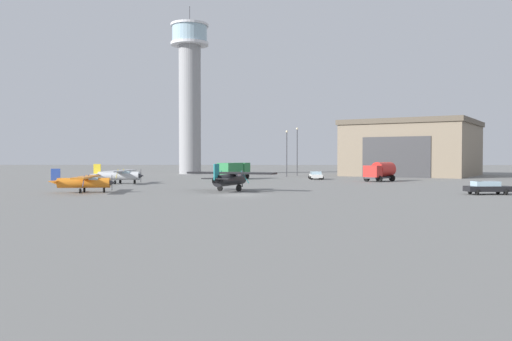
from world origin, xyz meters
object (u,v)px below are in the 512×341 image
Objects in this scene: truck_box_green at (234,170)px; light_post_north at (297,147)px; control_tower at (190,87)px; car_black at (487,187)px; airplane_orange at (83,181)px; airplane_silver at (118,175)px; airplane_black at (230,178)px; truck_fuel_tanker_red at (380,171)px; light_post_centre at (287,149)px; car_white at (316,175)px.

truck_box_green is 20.80m from light_post_north.
car_black is at bearing -57.72° from control_tower.
airplane_orange is at bearing -116.04° from light_post_north.
light_post_north is (27.01, 33.51, 4.45)m from airplane_silver.
airplane_silver is (-17.14, 15.37, -0.13)m from airplane_black.
truck_fuel_tanker_red is 0.63× the size of light_post_centre.
light_post_centre is at bearing -111.44° from light_post_north.
truck_box_green is (11.92, -27.42, -17.86)m from control_tower.
car_black is at bearing 54.49° from truck_fuel_tanker_red.
light_post_centre reaches higher than airplane_orange.
truck_fuel_tanker_red reaches higher than car_black.
airplane_black is 1.18× the size of airplane_orange.
truck_fuel_tanker_red is (23.64, -8.07, 0.03)m from truck_box_green.
airplane_orange is 0.92× the size of airplane_silver.
truck_box_green is 14.86m from light_post_centre.
airplane_silver is (-3.34, -44.28, -18.18)m from control_tower.
airplane_black is 15.82m from airplane_orange.
light_post_north reaches higher than truck_fuel_tanker_red.
airplane_silver is 43.27m from light_post_north.
truck_fuel_tanker_red is at bearing 95.96° from car_black.
airplane_black is 50.06m from light_post_north.
airplane_orange is 44.32m from car_white.
car_white is at bearing 108.06° from car_black.
airplane_black is 1.83× the size of truck_fuel_tanker_red.
truck_box_green is (13.63, 35.31, 0.43)m from airplane_orange.
truck_fuel_tanker_red is at bearing -22.35° from airplane_black.
airplane_black reaches higher than truck_fuel_tanker_red.
car_white is at bearing -68.10° from light_post_centre.
airplane_silver is at bearing -128.87° from light_post_north.
airplane_black is 27.11m from car_black.
airplane_black is at bearing -99.99° from light_post_centre.
light_post_north is (11.75, 16.65, 4.13)m from truck_box_green.
truck_fuel_tanker_red reaches higher than truck_box_green.
truck_fuel_tanker_red is at bearing -77.40° from truck_box_green.
airplane_orange is 1.56× the size of truck_fuel_tanker_red.
airplane_orange is 46.18m from truck_fuel_tanker_red.
airplane_orange is at bearing -81.22° from airplane_silver.
truck_box_green is 1.22× the size of truck_fuel_tanker_red.
airplane_silver is 22.74m from truck_box_green.
car_black is at bearing -68.08° from light_post_centre.
control_tower is 34.83m from truck_box_green.
light_post_centre is at bearing 9.66° from airplane_black.
light_post_centre reaches higher than airplane_silver.
light_post_north is at bearing 103.66° from car_black.
airplane_silver is (-1.63, 18.45, 0.11)m from airplane_orange.
control_tower reaches higher than airplane_black.
airplane_black reaches higher than car_white.
airplane_orange reaches higher than car_white.
car_black is at bearing -79.89° from airplane_black.
car_white is 38.76m from car_black.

